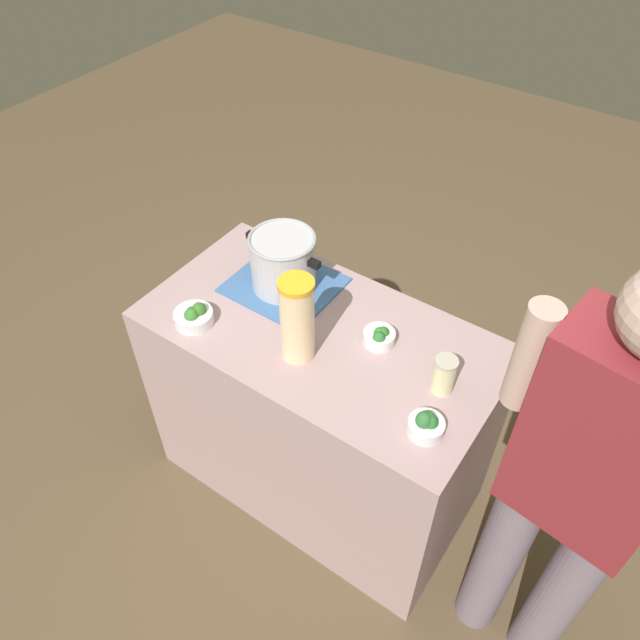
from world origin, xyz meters
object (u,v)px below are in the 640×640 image
object	(u,v)px
person_cook	(573,494)
broccoli_bowl_back	(380,337)
mason_jar	(444,375)
broccoli_bowl_front	(194,316)
broccoli_bowl_center	(426,424)
cooking_pot	(283,261)
lemonade_pitcher	(296,319)

from	to	relation	value
person_cook	broccoli_bowl_back	bearing A→B (deg)	164.02
mason_jar	broccoli_bowl_front	distance (m)	0.82
broccoli_bowl_front	broccoli_bowl_center	xyz separation A→B (m)	(0.83, 0.05, 0.00)
cooking_pot	broccoli_bowl_center	bearing A→B (deg)	-20.82
broccoli_bowl_center	broccoli_bowl_back	distance (m)	0.36
lemonade_pitcher	broccoli_bowl_front	bearing A→B (deg)	-166.75
mason_jar	lemonade_pitcher	bearing A→B (deg)	-163.72
person_cook	mason_jar	bearing A→B (deg)	162.25
mason_jar	broccoli_bowl_center	size ratio (longest dim) A/B	1.21
broccoli_bowl_front	broccoli_bowl_center	bearing A→B (deg)	3.37
cooking_pot	person_cook	bearing A→B (deg)	-12.39
cooking_pot	mason_jar	distance (m)	0.67
cooking_pot	mason_jar	bearing A→B (deg)	-8.70
broccoli_bowl_center	cooking_pot	bearing A→B (deg)	159.18
lemonade_pitcher	person_cook	size ratio (longest dim) A/B	0.18
broccoli_bowl_back	mason_jar	bearing A→B (deg)	-12.77
lemonade_pitcher	person_cook	xyz separation A→B (m)	(0.88, -0.01, -0.12)
broccoli_bowl_back	broccoli_bowl_center	bearing A→B (deg)	-37.89
broccoli_bowl_center	broccoli_bowl_back	bearing A→B (deg)	142.11
cooking_pot	person_cook	size ratio (longest dim) A/B	0.18
mason_jar	broccoli_bowl_back	xyz separation A→B (m)	(-0.25, 0.06, -0.04)
cooking_pot	lemonade_pitcher	xyz separation A→B (m)	(0.23, -0.23, 0.04)
broccoli_bowl_center	broccoli_bowl_back	xyz separation A→B (m)	(-0.28, 0.22, -0.01)
cooking_pot	broccoli_bowl_front	size ratio (longest dim) A/B	2.30
person_cook	broccoli_bowl_center	bearing A→B (deg)	-176.85
mason_jar	broccoli_bowl_front	world-z (taller)	mason_jar
broccoli_bowl_center	person_cook	bearing A→B (deg)	3.15
broccoli_bowl_front	broccoli_bowl_center	world-z (taller)	broccoli_bowl_center
broccoli_bowl_center	person_cook	size ratio (longest dim) A/B	0.06
cooking_pot	broccoli_bowl_back	world-z (taller)	cooking_pot
mason_jar	broccoli_bowl_back	size ratio (longest dim) A/B	1.23
cooking_pot	broccoli_bowl_front	bearing A→B (deg)	-112.84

